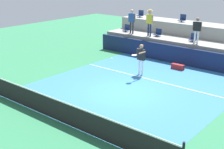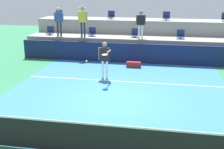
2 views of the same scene
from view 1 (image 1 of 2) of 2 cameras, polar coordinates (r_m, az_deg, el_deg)
name	(u,v)px [view 1 (image 1 of 2)]	position (r m, az deg, el deg)	size (l,w,h in m)	color
ground_plane	(123,93)	(15.26, 2.07, -3.25)	(40.00, 40.00, 0.00)	#2D754C
court_inner_paint	(136,87)	(16.01, 4.26, -2.22)	(9.00, 10.00, 0.01)	teal
court_service_line	(151,80)	(17.11, 6.99, -0.92)	(9.00, 0.06, 0.00)	white
tennis_net	(60,110)	(12.39, -9.36, -6.35)	(10.48, 0.08, 1.07)	black
sponsor_backboard	(183,56)	(19.95, 12.69, 3.22)	(13.00, 0.16, 1.10)	#141E42
seating_tier_lower	(193,51)	(21.07, 14.34, 4.11)	(13.00, 1.80, 1.25)	gray
seating_tier_upper	(206,40)	(22.58, 16.44, 5.98)	(13.00, 1.80, 2.10)	gray
stadium_chair_lower_far_left	(126,29)	(23.54, 2.61, 8.22)	(0.44, 0.40, 0.52)	#2D2D33
stadium_chair_lower_left	(158,33)	(22.05, 8.23, 7.35)	(0.44, 0.40, 0.52)	#2D2D33
stadium_chair_lower_center	(193,38)	(20.84, 14.40, 6.32)	(0.44, 0.40, 0.52)	#2D2D33
stadium_chair_upper_far_left	(140,14)	(24.87, 5.11, 10.71)	(0.44, 0.40, 0.52)	#2D2D33
stadium_chair_upper_left	(182,19)	(23.06, 12.51, 9.74)	(0.44, 0.40, 0.52)	#2D2D33
tennis_player	(141,56)	(17.52, 5.20, 3.27)	(0.65, 1.23, 1.74)	white
spectator_in_grey	(132,19)	(22.66, 3.58, 9.89)	(0.60, 0.25, 1.70)	#2D2D33
spectator_with_hat	(150,20)	(21.81, 6.78, 9.71)	(0.61, 0.48, 1.81)	navy
spectator_leaning_on_rail	(197,28)	(20.21, 15.01, 8.03)	(0.56, 0.28, 1.59)	white
tennis_ball	(111,59)	(15.87, -0.12, 2.86)	(0.07, 0.07, 0.07)	#CCE033
equipment_bag	(178,67)	(19.11, 11.71, 1.36)	(0.76, 0.28, 0.30)	maroon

